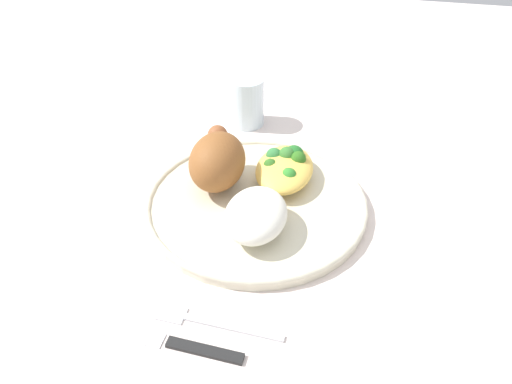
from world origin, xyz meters
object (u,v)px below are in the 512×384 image
object	(u,v)px
roasted_chicken	(217,160)
fork	(209,321)
rice_pile	(256,215)
water_glass	(246,102)
plate	(256,202)
knife	(164,340)
mac_cheese_with_broccoli	(285,167)

from	to	relation	value
roasted_chicken	fork	bearing A→B (deg)	-166.39
rice_pile	water_glass	world-z (taller)	water_glass
plate	water_glass	size ratio (longest dim) A/B	3.62
roasted_chicken	knife	xyz separation A→B (m)	(-0.25, -0.01, -0.05)
plate	water_glass	bearing A→B (deg)	16.95
plate	knife	xyz separation A→B (m)	(-0.23, 0.04, -0.01)
plate	roasted_chicken	distance (m)	0.08
plate	roasted_chicken	bearing A→B (deg)	70.38
fork	knife	distance (m)	0.05
rice_pile	water_glass	xyz separation A→B (m)	(0.28, 0.08, 0.00)
rice_pile	fork	xyz separation A→B (m)	(-0.14, 0.02, -0.04)
plate	fork	bearing A→B (deg)	178.34
mac_cheese_with_broccoli	fork	size ratio (longest dim) A/B	0.80
roasted_chicken	water_glass	bearing A→B (deg)	2.50
mac_cheese_with_broccoli	knife	bearing A→B (deg)	165.71
roasted_chicken	water_glass	xyz separation A→B (m)	(0.20, 0.01, -0.01)
plate	fork	distance (m)	0.20
rice_pile	mac_cheese_with_broccoli	bearing A→B (deg)	-7.68
fork	water_glass	world-z (taller)	water_glass
knife	rice_pile	bearing A→B (deg)	-18.58
plate	mac_cheese_with_broccoli	size ratio (longest dim) A/B	2.59
fork	knife	size ratio (longest dim) A/B	0.75
rice_pile	knife	size ratio (longest dim) A/B	0.52
plate	water_glass	xyz separation A→B (m)	(0.22, 0.07, 0.03)
mac_cheese_with_broccoli	water_glass	distance (m)	0.19
roasted_chicken	mac_cheese_with_broccoli	world-z (taller)	roasted_chicken
rice_pile	mac_cheese_with_broccoli	xyz separation A→B (m)	(0.11, -0.02, -0.01)
plate	fork	size ratio (longest dim) A/B	2.08
knife	mac_cheese_with_broccoli	bearing A→B (deg)	-14.29
rice_pile	water_glass	distance (m)	0.29
roasted_chicken	fork	world-z (taller)	roasted_chicken
rice_pile	knife	xyz separation A→B (m)	(-0.17, 0.06, -0.04)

